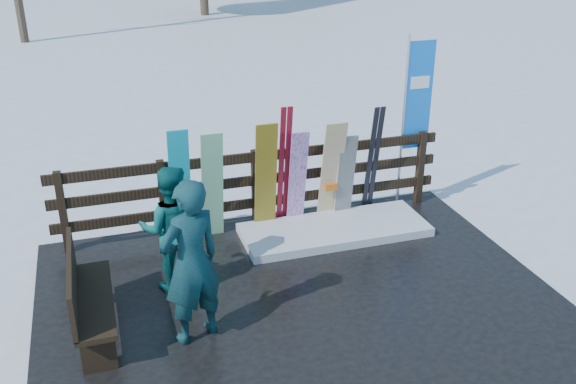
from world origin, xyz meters
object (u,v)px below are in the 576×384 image
object	(u,v)px
snowboard_0	(180,187)
snowboard_3	(297,179)
bench	(85,296)
snowboard_5	(332,172)
person_back	(171,229)
snowboard_2	(266,178)
rental_flag	(415,102)
snowboard_4	(345,178)
person_front	(191,262)
snowboard_1	(212,186)

from	to	relation	value
snowboard_0	snowboard_3	distance (m)	1.64
bench	snowboard_0	bearing A→B (deg)	54.25
snowboard_5	person_back	xyz separation A→B (m)	(-2.42, -1.06, 0.00)
snowboard_2	rental_flag	size ratio (longest dim) A/B	0.63
snowboard_3	snowboard_4	size ratio (longest dim) A/B	1.11
snowboard_5	person_front	xyz separation A→B (m)	(-2.36, -2.13, 0.14)
snowboard_2	snowboard_0	bearing A→B (deg)	180.00
snowboard_2	person_back	bearing A→B (deg)	-143.78
snowboard_1	bench	bearing A→B (deg)	-133.80
snowboard_2	snowboard_3	xyz separation A→B (m)	(0.46, 0.00, -0.08)
bench	snowboard_0	xyz separation A→B (m)	(1.29, 1.79, 0.31)
snowboard_5	rental_flag	bearing A→B (deg)	11.06
snowboard_0	person_back	bearing A→B (deg)	-104.36
snowboard_0	person_back	world-z (taller)	snowboard_0
snowboard_2	person_front	distance (m)	2.54
bench	rental_flag	distance (m)	5.35
bench	person_front	world-z (taller)	person_front
snowboard_0	person_front	xyz separation A→B (m)	(-0.21, -2.13, 0.09)
snowboard_2	snowboard_5	world-z (taller)	snowboard_2
person_front	rental_flag	bearing A→B (deg)	-168.91
snowboard_0	snowboard_2	size ratio (longest dim) A/B	1.02
snowboard_1	snowboard_5	bearing A→B (deg)	0.00
snowboard_3	person_back	world-z (taller)	person_back
bench	snowboard_5	size ratio (longest dim) A/B	0.95
person_back	snowboard_5	bearing A→B (deg)	-146.87
snowboard_3	snowboard_4	world-z (taller)	snowboard_3
snowboard_1	person_back	distance (m)	1.27
snowboard_4	person_front	bearing A→B (deg)	-140.37
snowboard_4	snowboard_5	bearing A→B (deg)	180.00
bench	snowboard_5	xyz separation A→B (m)	(3.44, 1.79, 0.26)
snowboard_3	snowboard_4	xyz separation A→B (m)	(0.73, -0.00, -0.07)
snowboard_0	snowboard_5	size ratio (longest dim) A/B	1.05
snowboard_1	snowboard_4	xyz separation A→B (m)	(1.93, -0.00, -0.12)
snowboard_1	snowboard_4	world-z (taller)	snowboard_1
person_front	person_back	distance (m)	1.08
snowboard_0	snowboard_1	bearing A→B (deg)	0.00
snowboard_3	person_front	xyz separation A→B (m)	(-1.85, -2.13, 0.18)
bench	snowboard_4	xyz separation A→B (m)	(3.65, 1.79, 0.15)
bench	snowboard_4	world-z (taller)	snowboard_4
snowboard_2	bench	bearing A→B (deg)	-143.97
rental_flag	snowboard_3	bearing A→B (deg)	-171.88
snowboard_1	person_front	xyz separation A→B (m)	(-0.64, -2.13, 0.13)
rental_flag	person_front	bearing A→B (deg)	-147.30
snowboard_4	rental_flag	xyz separation A→B (m)	(1.17, 0.27, 0.94)
snowboard_1	rental_flag	size ratio (longest dim) A/B	0.61
snowboard_2	person_front	world-z (taller)	person_front
snowboard_2	snowboard_4	xyz separation A→B (m)	(1.19, -0.00, -0.15)
snowboard_0	bench	bearing A→B (deg)	-125.75
snowboard_5	rental_flag	xyz separation A→B (m)	(1.38, 0.27, 0.83)
snowboard_3	rental_flag	size ratio (longest dim) A/B	0.57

